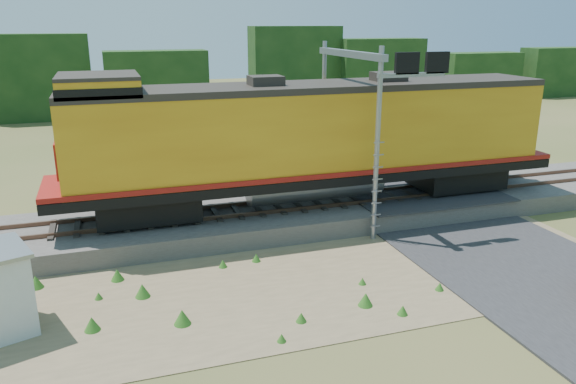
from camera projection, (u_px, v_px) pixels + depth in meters
name	position (u px, v px, depth m)	size (l,w,h in m)	color
ground	(330.00, 283.00, 18.86)	(140.00, 140.00, 0.00)	#475123
ballast	(278.00, 216.00, 24.19)	(70.00, 5.00, 0.80)	slate
rails	(278.00, 205.00, 24.05)	(70.00, 1.54, 0.16)	brown
dirt_shoulder	(269.00, 285.00, 18.71)	(26.00, 8.00, 0.03)	#8C7754
road	(491.00, 248.00, 21.60)	(7.00, 66.00, 0.86)	#38383A
tree_line_north	(176.00, 81.00, 52.48)	(130.00, 3.00, 6.50)	#143413
weed_clumps	(228.00, 297.00, 17.90)	(15.00, 6.20, 0.56)	#2D661D
locomotive	(309.00, 138.00, 23.64)	(21.91, 3.34, 5.65)	black
signal_gantry	(364.00, 92.00, 23.11)	(3.01, 6.20, 7.59)	gray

